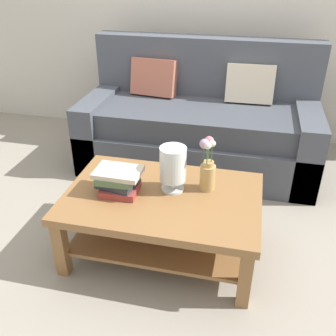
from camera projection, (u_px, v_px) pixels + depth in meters
The scene contains 6 objects.
ground_plane at pixel (164, 217), 2.80m from camera, with size 10.00×10.00×0.00m, color gray.
couch at pixel (199, 125), 3.37m from camera, with size 1.99×0.90×1.06m.
coffee_table at pixel (162, 210), 2.35m from camera, with size 1.17×0.78×0.43m.
book_stack_main at pixel (118, 181), 2.28m from camera, with size 0.28×0.22×0.15m.
glass_hurricane_vase at pixel (173, 166), 2.26m from camera, with size 0.16×0.16×0.28m.
flower_pitcher at pixel (208, 168), 2.27m from camera, with size 0.10×0.11×0.34m.
Camera 1 is at (0.54, -2.19, 1.70)m, focal length 40.76 mm.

